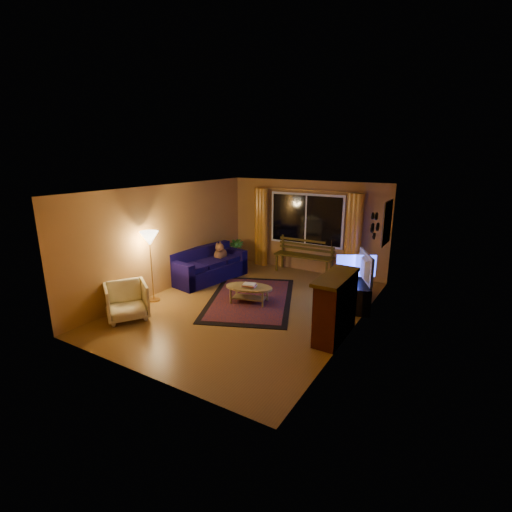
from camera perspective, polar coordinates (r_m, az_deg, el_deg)
The scene contains 22 objects.
floor at distance 8.08m, azimuth -1.10°, elevation -7.75°, with size 4.50×6.00×0.02m, color brown.
ceiling at distance 7.46m, azimuth -1.20°, elevation 10.34°, with size 4.50×6.00×0.02m, color white.
wall_back at distance 10.29m, azimuth 7.78°, elevation 4.51°, with size 4.50×0.02×2.50m, color #B47D3C.
wall_left at distance 9.05m, azimuth -13.40°, elevation 2.73°, with size 0.02×6.00×2.50m, color #B47D3C.
wall_right at distance 6.80m, azimuth 15.25°, elevation -1.54°, with size 0.02×6.00×2.50m, color #B47D3C.
window at distance 10.20m, azimuth 7.68°, elevation 5.56°, with size 2.00×0.02×1.30m, color black.
curtain_rod at distance 10.05m, azimuth 7.74°, elevation 10.02°, with size 0.03×0.03×3.20m, color #BF8C3F.
curtain_left at distance 10.79m, azimuth 0.87°, elevation 4.45°, with size 0.36×0.36×2.24m, color orange.
curtain_right at distance 9.76m, azimuth 14.75°, elevation 2.77°, with size 0.36×0.36×2.24m, color orange.
bench at distance 10.27m, azimuth 7.31°, elevation -1.28°, with size 1.61×0.47×0.48m, color #3F3109.
potted_plant at distance 10.75m, azimuth -3.11°, elevation 0.43°, with size 0.44×0.44×0.79m, color #235B1E.
sofa at distance 9.68m, azimuth -7.28°, elevation -1.29°, with size 0.87×2.03×0.82m, color #0B0639.
dog at distance 9.94m, azimuth -5.47°, elevation 0.46°, with size 0.28×0.39×0.42m, color brown, non-canonical shape.
armchair at distance 7.80m, azimuth -19.32°, elevation -6.29°, with size 0.77×0.73×0.80m, color beige.
floor_lamp at distance 8.42m, azimuth -15.77°, elevation -1.59°, with size 0.26×0.26×1.59m, color #BF8C3F.
rug at distance 8.44m, azimuth -0.85°, elevation -6.58°, with size 1.82×2.87×0.02m, color maroon.
coffee_table at distance 8.18m, azimuth -1.06°, elevation -5.95°, with size 1.05×1.05×0.38m, color olive.
tv_console at distance 8.36m, azimuth 15.53°, elevation -5.39°, with size 0.45×1.34×0.56m, color black.
television at distance 8.18m, azimuth 15.82°, elevation -1.57°, with size 1.05×0.14×0.60m, color black.
fireplace at distance 6.73m, azimuth 12.14°, elevation -7.86°, with size 0.40×1.20×1.10m, color maroon.
mirror_cluster at distance 7.92m, azimuth 17.79°, elevation 4.72°, with size 0.06×0.60×0.56m, color black, non-canonical shape.
painting at distance 9.05m, azimuth 19.49°, elevation 4.86°, with size 0.04×0.76×0.96m, color orange.
Camera 1 is at (3.94, -6.30, 3.16)m, focal length 26.00 mm.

